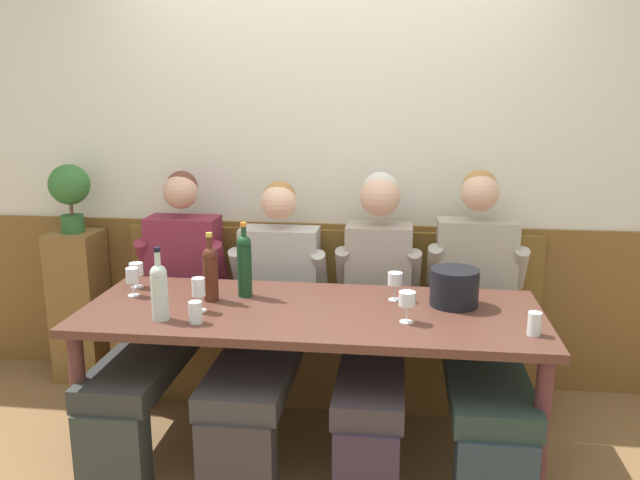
{
  "coord_description": "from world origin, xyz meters",
  "views": [
    {
      "loc": [
        0.4,
        -2.67,
        1.76
      ],
      "look_at": [
        0.01,
        0.45,
        1.01
      ],
      "focal_mm": 36.35,
      "sensor_mm": 36.0,
      "label": 1
    }
  ],
  "objects_px": {
    "dining_table": "(311,325)",
    "wine_glass_right_end": "(199,289)",
    "wine_glass_left_end": "(407,300)",
    "wine_glass_mid_left": "(132,276)",
    "wine_bottle_clear_water": "(244,263)",
    "wine_bottle_green_tall": "(159,290)",
    "person_center_right_seat": "(481,317)",
    "person_left_seat": "(165,305)",
    "person_right_seat": "(268,315)",
    "potted_plant": "(70,189)",
    "wine_bottle_amber_mid": "(210,272)",
    "wine_glass_center_rear": "(395,280)",
    "water_tumbler_left": "(196,312)",
    "ice_bucket": "(454,287)",
    "wine_glass_center_front": "(136,271)",
    "water_tumbler_center": "(534,324)",
    "wall_bench": "(327,347)",
    "person_center_left_seat": "(376,306)"
  },
  "relations": [
    {
      "from": "dining_table",
      "to": "wine_glass_right_end",
      "type": "distance_m",
      "value": 0.55
    },
    {
      "from": "wine_glass_left_end",
      "to": "wine_glass_mid_left",
      "type": "height_order",
      "value": "wine_glass_mid_left"
    },
    {
      "from": "wine_bottle_clear_water",
      "to": "wine_glass_right_end",
      "type": "xyz_separation_m",
      "value": [
        -0.16,
        -0.25,
        -0.06
      ]
    },
    {
      "from": "dining_table",
      "to": "wine_bottle_green_tall",
      "type": "bearing_deg",
      "value": -160.83
    },
    {
      "from": "person_center_right_seat",
      "to": "wine_glass_left_end",
      "type": "bearing_deg",
      "value": -131.27
    },
    {
      "from": "person_left_seat",
      "to": "person_right_seat",
      "type": "distance_m",
      "value": 0.56
    },
    {
      "from": "dining_table",
      "to": "person_left_seat",
      "type": "distance_m",
      "value": 0.88
    },
    {
      "from": "person_left_seat",
      "to": "person_center_right_seat",
      "type": "bearing_deg",
      "value": -0.03
    },
    {
      "from": "dining_table",
      "to": "wine_glass_left_end",
      "type": "xyz_separation_m",
      "value": [
        0.44,
        -0.12,
        0.18
      ]
    },
    {
      "from": "person_center_right_seat",
      "to": "wine_bottle_green_tall",
      "type": "bearing_deg",
      "value": -160.08
    },
    {
      "from": "potted_plant",
      "to": "wine_bottle_amber_mid",
      "type": "bearing_deg",
      "value": -31.68
    },
    {
      "from": "wine_glass_center_rear",
      "to": "water_tumbler_left",
      "type": "relative_size",
      "value": 1.42
    },
    {
      "from": "person_left_seat",
      "to": "potted_plant",
      "type": "relative_size",
      "value": 3.22
    },
    {
      "from": "person_right_seat",
      "to": "water_tumbler_left",
      "type": "distance_m",
      "value": 0.61
    },
    {
      "from": "ice_bucket",
      "to": "wine_glass_center_front",
      "type": "bearing_deg",
      "value": 177.01
    },
    {
      "from": "person_right_seat",
      "to": "water_tumbler_left",
      "type": "xyz_separation_m",
      "value": [
        -0.21,
        -0.54,
        0.2
      ]
    },
    {
      "from": "wine_glass_left_end",
      "to": "water_tumbler_left",
      "type": "xyz_separation_m",
      "value": [
        -0.92,
        -0.12,
        -0.05
      ]
    },
    {
      "from": "person_left_seat",
      "to": "ice_bucket",
      "type": "relative_size",
      "value": 5.68
    },
    {
      "from": "wine_glass_center_front",
      "to": "water_tumbler_center",
      "type": "distance_m",
      "value": 1.95
    },
    {
      "from": "wine_glass_center_rear",
      "to": "wine_glass_mid_left",
      "type": "distance_m",
      "value": 1.29
    },
    {
      "from": "wine_glass_mid_left",
      "to": "person_right_seat",
      "type": "bearing_deg",
      "value": 18.18
    },
    {
      "from": "person_right_seat",
      "to": "wine_bottle_amber_mid",
      "type": "height_order",
      "value": "person_right_seat"
    },
    {
      "from": "person_center_right_seat",
      "to": "ice_bucket",
      "type": "bearing_deg",
      "value": -132.11
    },
    {
      "from": "wine_glass_center_front",
      "to": "wine_glass_mid_left",
      "type": "bearing_deg",
      "value": -74.58
    },
    {
      "from": "wine_glass_mid_left",
      "to": "potted_plant",
      "type": "height_order",
      "value": "potted_plant"
    },
    {
      "from": "dining_table",
      "to": "wine_bottle_clear_water",
      "type": "bearing_deg",
      "value": 156.84
    },
    {
      "from": "person_right_seat",
      "to": "wine_glass_mid_left",
      "type": "height_order",
      "value": "person_right_seat"
    },
    {
      "from": "person_right_seat",
      "to": "wall_bench",
      "type": "bearing_deg",
      "value": 54.08
    },
    {
      "from": "dining_table",
      "to": "wine_glass_center_rear",
      "type": "xyz_separation_m",
      "value": [
        0.39,
        0.18,
        0.18
      ]
    },
    {
      "from": "wine_bottle_amber_mid",
      "to": "water_tumbler_center",
      "type": "distance_m",
      "value": 1.49
    },
    {
      "from": "wine_bottle_clear_water",
      "to": "wine_glass_center_rear",
      "type": "xyz_separation_m",
      "value": [
        0.73,
        0.03,
        -0.07
      ]
    },
    {
      "from": "wine_glass_center_rear",
      "to": "water_tumbler_center",
      "type": "height_order",
      "value": "wine_glass_center_rear"
    },
    {
      "from": "person_center_right_seat",
      "to": "water_tumbler_center",
      "type": "height_order",
      "value": "person_center_right_seat"
    },
    {
      "from": "person_center_right_seat",
      "to": "water_tumbler_left",
      "type": "relative_size",
      "value": 13.7
    },
    {
      "from": "person_center_left_seat",
      "to": "wine_bottle_clear_water",
      "type": "distance_m",
      "value": 0.71
    },
    {
      "from": "person_left_seat",
      "to": "wine_bottle_amber_mid",
      "type": "relative_size",
      "value": 3.86
    },
    {
      "from": "wine_glass_center_front",
      "to": "wine_glass_left_end",
      "type": "bearing_deg",
      "value": -13.97
    },
    {
      "from": "wall_bench",
      "to": "wine_glass_mid_left",
      "type": "relative_size",
      "value": 17.15
    },
    {
      "from": "person_center_left_seat",
      "to": "person_right_seat",
      "type": "bearing_deg",
      "value": -175.31
    },
    {
      "from": "person_left_seat",
      "to": "ice_bucket",
      "type": "height_order",
      "value": "person_left_seat"
    },
    {
      "from": "wine_glass_mid_left",
      "to": "water_tumbler_left",
      "type": "xyz_separation_m",
      "value": [
        0.42,
        -0.33,
        -0.05
      ]
    },
    {
      "from": "water_tumbler_left",
      "to": "potted_plant",
      "type": "distance_m",
      "value": 1.45
    },
    {
      "from": "water_tumbler_left",
      "to": "ice_bucket",
      "type": "bearing_deg",
      "value": 18.53
    },
    {
      "from": "wine_bottle_amber_mid",
      "to": "wine_bottle_green_tall",
      "type": "bearing_deg",
      "value": -117.04
    },
    {
      "from": "ice_bucket",
      "to": "water_tumbler_left",
      "type": "xyz_separation_m",
      "value": [
        -1.14,
        -0.38,
        -0.04
      ]
    },
    {
      "from": "wine_glass_center_front",
      "to": "ice_bucket",
      "type": "bearing_deg",
      "value": -2.99
    },
    {
      "from": "potted_plant",
      "to": "wine_bottle_green_tall",
      "type": "bearing_deg",
      "value": -46.37
    },
    {
      "from": "wine_bottle_clear_water",
      "to": "wine_glass_center_rear",
      "type": "bearing_deg",
      "value": 2.14
    },
    {
      "from": "ice_bucket",
      "to": "potted_plant",
      "type": "relative_size",
      "value": 0.57
    },
    {
      "from": "ice_bucket",
      "to": "wine_glass_center_rear",
      "type": "relative_size",
      "value": 1.65
    }
  ]
}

